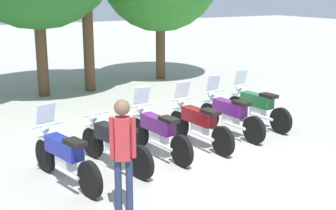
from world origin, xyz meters
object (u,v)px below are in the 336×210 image
motorcycle_2 (158,131)px  motorcycle_5 (257,106)px  motorcycle_1 (114,143)px  person_0 (123,147)px  motorcycle_4 (229,114)px  motorcycle_0 (64,156)px  motorcycle_3 (199,123)px

motorcycle_2 → motorcycle_5: 3.26m
motorcycle_2 → motorcycle_5: same height
motorcycle_1 → person_0: person_0 is taller
motorcycle_5 → motorcycle_4: bearing=99.7°
motorcycle_4 → motorcycle_5: bearing=-81.3°
motorcycle_2 → person_0: bearing=134.2°
motorcycle_0 → motorcycle_5: bearing=-90.6°
motorcycle_1 → motorcycle_5: 4.35m
motorcycle_3 → motorcycle_5: 2.20m
motorcycle_0 → motorcycle_2: (2.14, 0.45, 0.00)m
motorcycle_1 → motorcycle_3: 2.15m
motorcycle_1 → motorcycle_3: motorcycle_3 is taller
motorcycle_4 → person_0: (-3.83, -2.41, 0.56)m
motorcycle_0 → person_0: 1.74m
motorcycle_3 → motorcycle_5: bearing=-80.2°
motorcycle_0 → motorcycle_3: same height
motorcycle_1 → motorcycle_2: bearing=-93.1°
motorcycle_2 → motorcycle_4: (2.13, 0.37, 0.00)m
motorcycle_2 → motorcycle_1: bearing=94.3°
person_0 → motorcycle_3: bearing=-24.1°
motorcycle_2 → person_0: (-1.70, -2.04, 0.56)m
motorcycle_0 → motorcycle_3: 3.25m
motorcycle_5 → person_0: 5.61m
motorcycle_0 → motorcycle_3: bearing=-92.8°
motorcycle_0 → person_0: (0.44, -1.59, 0.56)m
motorcycle_2 → motorcycle_5: (3.20, 0.64, 0.00)m
motorcycle_0 → motorcycle_5: 5.45m
motorcycle_0 → motorcycle_5: size_ratio=0.99×
motorcycle_0 → motorcycle_1: 1.10m
motorcycle_1 → motorcycle_2: (1.07, 0.19, 0.01)m
motorcycle_1 → motorcycle_2: size_ratio=0.98×
person_0 → motorcycle_5: bearing=-32.9°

